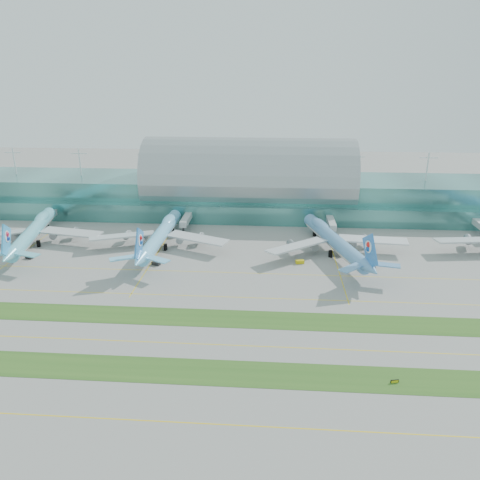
# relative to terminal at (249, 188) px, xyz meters

# --- Properties ---
(ground) EXTENTS (700.00, 700.00, 0.00)m
(ground) POSITION_rel_terminal_xyz_m (-0.01, -128.79, -14.23)
(ground) COLOR gray
(ground) RESTS_ON ground
(terminal) EXTENTS (340.00, 69.10, 36.00)m
(terminal) POSITION_rel_terminal_xyz_m (0.00, 0.00, 0.00)
(terminal) COLOR #3D7A75
(terminal) RESTS_ON ground
(grass_strip_near) EXTENTS (420.00, 12.00, 0.08)m
(grass_strip_near) POSITION_rel_terminal_xyz_m (-0.01, -156.79, -14.19)
(grass_strip_near) COLOR #2D591E
(grass_strip_near) RESTS_ON ground
(grass_strip_far) EXTENTS (420.00, 12.00, 0.08)m
(grass_strip_far) POSITION_rel_terminal_xyz_m (-0.01, -126.79, -14.19)
(grass_strip_far) COLOR #2D591E
(grass_strip_far) RESTS_ON ground
(taxiline_a) EXTENTS (420.00, 0.35, 0.01)m
(taxiline_a) POSITION_rel_terminal_xyz_m (-0.01, -176.79, -14.22)
(taxiline_a) COLOR yellow
(taxiline_a) RESTS_ON ground
(taxiline_b) EXTENTS (420.00, 0.35, 0.01)m
(taxiline_b) POSITION_rel_terminal_xyz_m (-0.01, -142.79, -14.22)
(taxiline_b) COLOR yellow
(taxiline_b) RESTS_ON ground
(taxiline_c) EXTENTS (420.00, 0.35, 0.01)m
(taxiline_c) POSITION_rel_terminal_xyz_m (-0.01, -110.79, -14.22)
(taxiline_c) COLOR yellow
(taxiline_c) RESTS_ON ground
(taxiline_d) EXTENTS (420.00, 0.35, 0.01)m
(taxiline_d) POSITION_rel_terminal_xyz_m (-0.01, -88.79, -14.22)
(taxiline_d) COLOR yellow
(taxiline_d) RESTS_ON ground
(airliner_a) EXTENTS (66.22, 76.11, 21.08)m
(airliner_a) POSITION_rel_terminal_xyz_m (-100.53, -61.35, -7.73)
(airliner_a) COLOR #60C1D4
(airliner_a) RESTS_ON ground
(airliner_b) EXTENTS (66.56, 75.45, 20.79)m
(airliner_b) POSITION_rel_terminal_xyz_m (-38.37, -60.99, -7.81)
(airliner_b) COLOR #70C9F7
(airliner_b) RESTS_ON ground
(airliner_c) EXTENTS (65.18, 75.47, 21.20)m
(airliner_c) POSITION_rel_terminal_xyz_m (42.04, -63.37, -7.69)
(airliner_c) COLOR #5B94C8
(airliner_c) RESTS_ON ground
(gse_b) EXTENTS (3.53, 2.52, 1.31)m
(gse_b) POSITION_rel_terminal_xyz_m (-93.72, -79.94, -13.57)
(gse_b) COLOR black
(gse_b) RESTS_ON ground
(gse_c) EXTENTS (3.47, 2.53, 1.39)m
(gse_c) POSITION_rel_terminal_xyz_m (-35.52, -79.46, -13.53)
(gse_c) COLOR black
(gse_c) RESTS_ON ground
(gse_d) EXTENTS (3.96, 2.98, 1.47)m
(gse_d) POSITION_rel_terminal_xyz_m (-35.61, -83.01, -13.49)
(gse_d) COLOR black
(gse_d) RESTS_ON ground
(gse_e) EXTENTS (3.88, 2.53, 1.49)m
(gse_e) POSITION_rel_terminal_xyz_m (26.30, -76.94, -13.48)
(gse_e) COLOR gold
(gse_e) RESTS_ON ground
(gse_f) EXTENTS (3.62, 2.31, 1.72)m
(gse_f) POSITION_rel_terminal_xyz_m (56.16, -79.97, -13.37)
(gse_f) COLOR black
(gse_f) RESTS_ON ground
(taxiway_sign_east) EXTENTS (2.32, 0.72, 0.98)m
(taxiway_sign_east) POSITION_rel_terminal_xyz_m (47.74, -157.89, -13.74)
(taxiway_sign_east) COLOR black
(taxiway_sign_east) RESTS_ON ground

